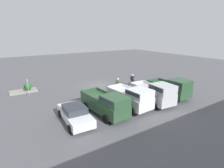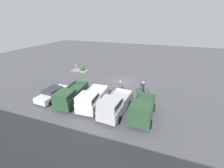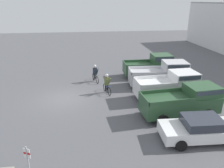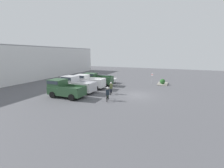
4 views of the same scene
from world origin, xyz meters
The scene contains 9 objects.
ground_plane centered at (0.00, 0.00, 0.00)m, with size 80.00×80.00×0.00m, color #56565B.
pickup_truck_0 centered at (-4.56, 8.65, 1.17)m, with size 2.26×4.84×2.28m.
pickup_truck_1 centered at (-1.73, 8.79, 1.17)m, with size 2.50×5.30×2.31m.
pickup_truck_2 centered at (1.02, 8.44, 1.14)m, with size 2.46×4.97×2.20m.
pickup_truck_3 centered at (3.81, 8.37, 1.10)m, with size 2.46×5.39×2.11m.
sedan_0 centered at (6.64, 8.09, 0.71)m, with size 2.13×4.64×1.40m.
cyclist_0 centered at (-0.75, 3.57, 0.89)m, with size 1.65×0.59×1.74m.
cyclist_1 centered at (-3.71, 2.75, 0.88)m, with size 1.70×0.61×1.72m.
fire_lane_sign centered at (8.90, -0.71, 1.25)m, with size 0.15×0.28×2.05m.
Camera 3 is at (16.43, 1.74, 7.45)m, focal length 35.00 mm.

